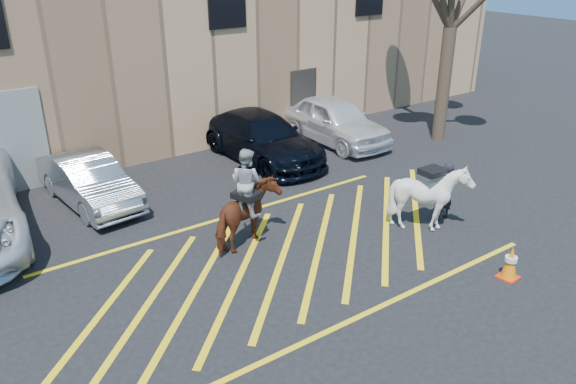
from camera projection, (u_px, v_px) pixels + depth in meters
ground at (274, 254)px, 12.42m from camera, size 90.00×90.00×0.00m
car_silver_sedan at (89, 181)px, 14.58m from camera, size 1.75×4.00×1.28m
car_blue_suv at (262, 137)px, 17.61m from camera, size 2.17×5.03×1.44m
car_white_suv at (335, 120)px, 19.17m from camera, size 1.90×4.53×1.53m
handler at (444, 191)px, 13.71m from camera, size 0.56×0.38×1.50m
warehouse at (83, 25)px, 19.86m from camera, size 32.42×10.20×7.30m
hatching_zone at (282, 260)px, 12.19m from camera, size 12.60×5.12×0.01m
mounted_bay at (247, 208)px, 12.40m from camera, size 1.93×1.42×2.32m
saddled_white at (430, 197)px, 13.19m from camera, size 1.36×1.52×1.67m
traffic_cone at (511, 262)px, 11.40m from camera, size 0.41×0.41×0.73m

